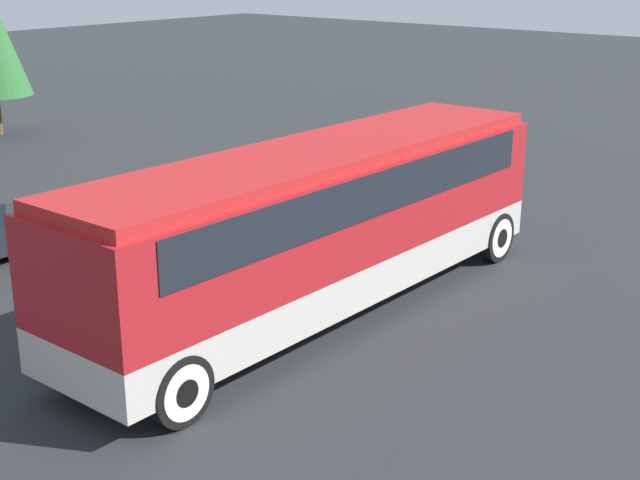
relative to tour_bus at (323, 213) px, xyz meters
The scene contains 3 objects.
ground_plane 1.96m from the tour_bus, behind, with size 120.00×120.00×0.00m, color #26282B.
tour_bus is the anchor object (origin of this frame).
parked_car_mid 7.19m from the tour_bus, 54.56° to the left, with size 4.36×1.91×1.39m.
Camera 1 is at (-12.32, -10.14, 6.68)m, focal length 50.00 mm.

